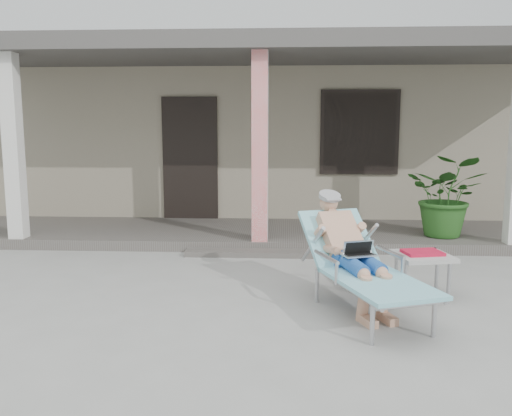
{
  "coord_description": "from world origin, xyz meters",
  "views": [
    {
      "loc": [
        0.36,
        -5.35,
        1.75
      ],
      "look_at": [
        0.03,
        0.6,
        0.85
      ],
      "focal_mm": 38.0,
      "sensor_mm": 36.0,
      "label": 1
    }
  ],
  "objects": [
    {
      "name": "porch_step",
      "position": [
        0.0,
        1.85,
        0.04
      ],
      "size": [
        2.0,
        0.3,
        0.07
      ],
      "primitive_type": "cube",
      "color": "#605B56",
      "rests_on": "ground"
    },
    {
      "name": "lounger",
      "position": [
        1.04,
        -0.24,
        0.72
      ],
      "size": [
        1.22,
        1.85,
        1.17
      ],
      "rotation": [
        0.0,
        0.0,
        0.35
      ],
      "color": "#B7B7BC",
      "rests_on": "ground"
    },
    {
      "name": "potted_palm",
      "position": [
        2.71,
        2.6,
        0.75
      ],
      "size": [
        1.37,
        1.3,
        1.2
      ],
      "primitive_type": "imported",
      "rotation": [
        0.0,
        0.0,
        -0.44
      ],
      "color": "#26591E",
      "rests_on": "porch_deck"
    },
    {
      "name": "porch_deck",
      "position": [
        0.0,
        3.0,
        0.07
      ],
      "size": [
        10.0,
        2.0,
        0.15
      ],
      "primitive_type": "cube",
      "color": "#605B56",
      "rests_on": "ground"
    },
    {
      "name": "house",
      "position": [
        0.0,
        6.5,
        1.67
      ],
      "size": [
        10.4,
        5.4,
        3.3
      ],
      "color": "gray",
      "rests_on": "ground"
    },
    {
      "name": "ground",
      "position": [
        0.0,
        0.0,
        0.0
      ],
      "size": [
        60.0,
        60.0,
        0.0
      ],
      "primitive_type": "plane",
      "color": "#9E9E99",
      "rests_on": "ground"
    },
    {
      "name": "side_table",
      "position": [
        1.77,
        0.16,
        0.41
      ],
      "size": [
        0.64,
        0.64,
        0.49
      ],
      "rotation": [
        0.0,
        0.0,
        0.21
      ],
      "color": "#B2B2AD",
      "rests_on": "ground"
    },
    {
      "name": "porch_overhang",
      "position": [
        0.0,
        2.95,
        2.79
      ],
      "size": [
        10.0,
        2.3,
        2.85
      ],
      "color": "silver",
      "rests_on": "porch_deck"
    }
  ]
}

